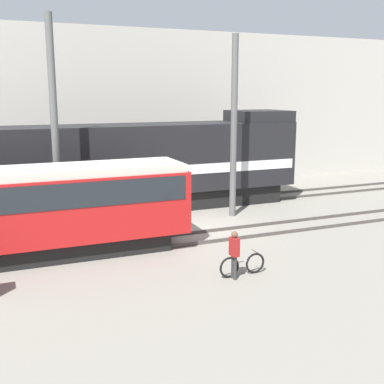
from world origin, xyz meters
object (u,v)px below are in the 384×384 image
streetcar (21,209)px  bicycle (242,265)px  freight_locomotive (132,166)px  utility_pole_center (55,128)px  utility_pole_right (234,128)px  person (234,250)px

streetcar → bicycle: 8.06m
streetcar → freight_locomotive: bearing=46.0°
bicycle → utility_pole_center: bearing=124.4°
utility_pole_right → person: bearing=-116.7°
freight_locomotive → streetcar: 8.21m
person → utility_pole_right: bearing=63.3°
streetcar → utility_pole_right: 10.67m
freight_locomotive → utility_pole_right: utility_pole_right is taller
freight_locomotive → streetcar: size_ratio=1.48×
freight_locomotive → bicycle: (0.93, -10.21, -1.98)m
streetcar → person: streetcar is taller
streetcar → bicycle: size_ratio=7.13×
freight_locomotive → person: freight_locomotive is taller
freight_locomotive → utility_pole_center: size_ratio=1.97×
utility_pole_right → utility_pole_center: bearing=180.0°
freight_locomotive → bicycle: 10.44m
person → utility_pole_right: 8.96m
streetcar → utility_pole_right: utility_pole_right is taller
freight_locomotive → utility_pole_center: 5.47m
person → utility_pole_center: 9.42m
bicycle → utility_pole_center: utility_pole_center is taller
freight_locomotive → utility_pole_center: bearing=-143.9°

